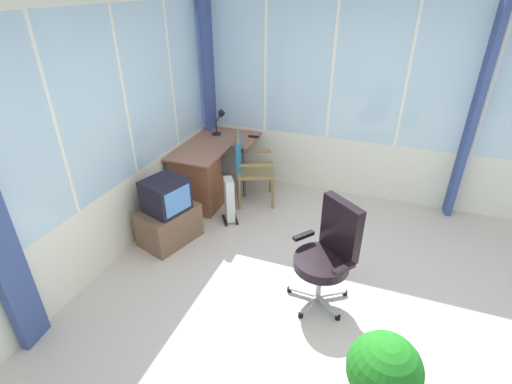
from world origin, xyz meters
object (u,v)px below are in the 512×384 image
object	(u,v)px
tv_on_stand	(168,215)
space_heater	(229,199)
desk	(198,179)
wooden_armchair	(246,161)
desk_lamp	(222,118)
tv_remote	(254,137)
office_chair	(330,249)
potted_plant	(384,371)

from	to	relation	value
tv_on_stand	space_heater	world-z (taller)	tv_on_stand
desk	wooden_armchair	xyz separation A→B (m)	(0.34, -0.53, 0.18)
desk	tv_on_stand	distance (m)	0.81
desk_lamp	tv_remote	xyz separation A→B (m)	(-0.00, -0.48, -0.21)
office_chair	potted_plant	distance (m)	1.09
tv_remote	tv_on_stand	xyz separation A→B (m)	(-1.60, 0.43, -0.41)
potted_plant	office_chair	bearing A→B (deg)	31.94
desk	office_chair	size ratio (longest dim) A/B	1.29
office_chair	space_heater	distance (m)	1.68
desk_lamp	office_chair	xyz separation A→B (m)	(-1.89, -1.91, -0.40)
office_chair	potted_plant	xyz separation A→B (m)	(-0.90, -0.56, -0.23)
desk	wooden_armchair	size ratio (longest dim) A/B	1.41
tv_remote	office_chair	world-z (taller)	office_chair
office_chair	potted_plant	size ratio (longest dim) A/B	1.68
desk_lamp	tv_remote	size ratio (longest dim) A/B	2.29
desk_lamp	tv_on_stand	size ratio (longest dim) A/B	0.44
space_heater	potted_plant	world-z (taller)	potted_plant
space_heater	tv_remote	bearing A→B (deg)	2.42
desk	potted_plant	distance (m)	3.17
wooden_armchair	potted_plant	size ratio (longest dim) A/B	1.53
office_chair	space_heater	bearing A→B (deg)	56.79
tv_on_stand	desk	bearing A→B (deg)	3.07
tv_remote	office_chair	xyz separation A→B (m)	(-1.88, -1.43, -0.19)
desk	tv_on_stand	size ratio (longest dim) A/B	1.69
desk_lamp	tv_remote	distance (m)	0.52
desk	office_chair	world-z (taller)	office_chair
tv_on_stand	tv_remote	bearing A→B (deg)	-15.00
desk	desk_lamp	world-z (taller)	desk_lamp
desk	office_chair	distance (m)	2.20
desk_lamp	tv_on_stand	world-z (taller)	desk_lamp
desk_lamp	office_chair	distance (m)	2.71
potted_plant	desk	bearing A→B (deg)	51.00
office_chair	potted_plant	world-z (taller)	office_chair
tv_remote	office_chair	bearing A→B (deg)	-148.06
tv_remote	tv_on_stand	bearing A→B (deg)	159.79
tv_remote	wooden_armchair	world-z (taller)	wooden_armchair
tv_remote	potted_plant	size ratio (longest dim) A/B	0.25
wooden_armchair	office_chair	bearing A→B (deg)	-136.27
wooden_armchair	space_heater	size ratio (longest dim) A/B	1.58
desk	space_heater	distance (m)	0.56
desk	potted_plant	size ratio (longest dim) A/B	2.16
desk_lamp	space_heater	distance (m)	1.29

